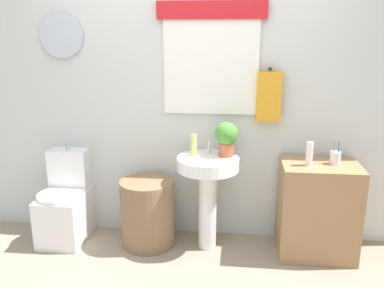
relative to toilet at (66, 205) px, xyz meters
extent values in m
cube|color=silver|center=(1.04, 0.27, 1.00)|extent=(4.40, 0.10, 2.60)
cube|color=white|center=(1.24, 0.20, 1.18)|extent=(0.77, 0.03, 0.76)
cube|color=red|center=(1.24, 0.19, 1.63)|extent=(0.87, 0.04, 0.14)
cylinder|color=silver|center=(0.00, 0.20, 1.43)|extent=(0.36, 0.03, 0.36)
cylinder|color=black|center=(1.71, 0.19, 1.18)|extent=(0.02, 0.06, 0.02)
cube|color=gold|center=(1.71, 0.17, 0.96)|extent=(0.20, 0.05, 0.40)
cube|color=white|center=(0.00, -0.03, -0.09)|extent=(0.36, 0.50, 0.42)
cylinder|color=white|center=(0.00, -0.09, 0.13)|extent=(0.38, 0.38, 0.03)
cube|color=white|center=(0.00, 0.14, 0.29)|extent=(0.34, 0.18, 0.35)
cylinder|color=silver|center=(0.00, 0.14, 0.48)|extent=(0.04, 0.04, 0.02)
cylinder|color=#846647|center=(0.73, -0.03, -0.02)|extent=(0.46, 0.46, 0.57)
cylinder|color=white|center=(1.24, -0.03, 0.05)|extent=(0.15, 0.15, 0.69)
cylinder|color=white|center=(1.24, -0.03, 0.44)|extent=(0.50, 0.50, 0.10)
cylinder|color=silver|center=(1.24, 0.09, 0.54)|extent=(0.03, 0.03, 0.10)
cube|color=#9E754C|center=(2.12, -0.03, 0.08)|extent=(0.60, 0.44, 0.77)
cylinder|color=#DBD166|center=(1.12, 0.02, 0.58)|extent=(0.05, 0.05, 0.17)
cylinder|color=#AD5B38|center=(1.38, 0.03, 0.55)|extent=(0.12, 0.12, 0.11)
sphere|color=#4C8E38|center=(1.38, 0.03, 0.68)|extent=(0.19, 0.19, 0.19)
cylinder|color=white|center=(2.02, -0.07, 0.56)|extent=(0.05, 0.05, 0.19)
cylinder|color=silver|center=(2.23, -0.01, 0.52)|extent=(0.08, 0.08, 0.10)
cylinder|color=blue|center=(2.25, -0.02, 0.56)|extent=(0.02, 0.03, 0.18)
cylinder|color=green|center=(2.21, -0.01, 0.56)|extent=(0.01, 0.03, 0.18)
camera|label=1|loc=(1.46, -3.14, 1.46)|focal=38.15mm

